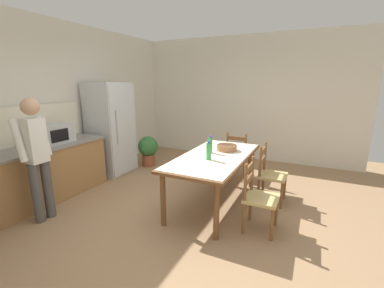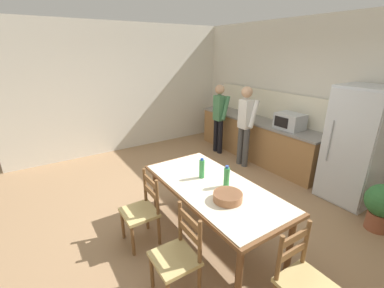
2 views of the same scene
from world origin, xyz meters
name	(u,v)px [view 2 (image 2 of 2)]	position (x,y,z in m)	size (l,w,h in m)	color
ground_plane	(202,211)	(0.00, 0.00, 0.00)	(8.32, 8.32, 0.00)	#9E7A56
wall_back	(320,99)	(0.00, 2.66, 1.45)	(6.52, 0.12, 2.90)	silver
wall_left	(123,89)	(-3.26, 0.00, 1.45)	(0.12, 5.20, 2.90)	silver
kitchen_counter	(256,138)	(-1.07, 2.23, 0.44)	(3.17, 0.66, 0.88)	#9E7042
counter_splashback	(269,104)	(-1.07, 2.54, 1.18)	(3.13, 0.03, 0.60)	#EFE8CB
refrigerator	(356,146)	(0.99, 2.19, 0.92)	(0.75, 0.73, 1.84)	silver
microwave	(290,121)	(-0.25, 2.21, 1.03)	(0.50, 0.39, 0.30)	#B2B7BC
dining_table	(213,191)	(0.55, -0.24, 0.70)	(1.97, 0.94, 0.77)	brown
bottle_near_centre	(202,169)	(0.30, -0.24, 0.90)	(0.07, 0.07, 0.27)	green
bottle_off_centre	(227,177)	(0.64, -0.12, 0.90)	(0.07, 0.07, 0.27)	green
serving_bowl	(228,196)	(0.89, -0.31, 0.83)	(0.32, 0.32, 0.09)	#9E6642
chair_head_end	(302,281)	(1.82, -0.24, 0.44)	(0.40, 0.42, 0.91)	brown
chair_side_near_left	(142,211)	(0.10, -1.00, 0.44)	(0.42, 0.40, 0.91)	brown
chair_side_near_right	(178,256)	(0.99, -1.00, 0.44)	(0.42, 0.40, 0.91)	brown
person_at_sink	(219,115)	(-1.77, 1.71, 0.90)	(0.40, 0.28, 1.60)	black
person_at_counter	(245,123)	(-0.91, 1.69, 0.93)	(0.41, 0.29, 1.65)	#4C4C4C
potted_plant	(382,205)	(1.64, 1.76, 0.39)	(0.44, 0.44, 0.67)	brown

